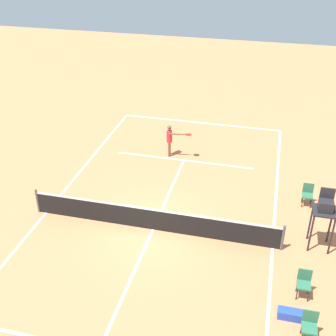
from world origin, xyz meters
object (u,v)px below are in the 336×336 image
Objects in this scene: player_serving at (170,138)px; umpire_chair at (325,210)px; tennis_ball at (174,185)px; courtside_chair_near at (310,325)px; courtside_chair_mid at (308,194)px; courtside_chair_far at (304,282)px; equipment_bag at (290,314)px.

player_serving is 8.82m from umpire_chair.
tennis_ball is 0.07× the size of courtside_chair_near.
courtside_chair_near is 1.00× the size of courtside_chair_mid.
player_serving reaches higher than courtside_chair_near.
player_serving is 3.03m from tennis_ball.
umpire_chair is at bearing -102.61° from courtside_chair_far.
player_serving reaches higher than courtside_chair_mid.
courtside_chair_near is 1.25× the size of equipment_bag.
courtside_chair_mid is at bearing 59.02° from player_serving.
courtside_chair_near is at bearing 94.27° from courtside_chair_far.
courtside_chair_mid is at bearing -90.93° from courtside_chair_near.
tennis_ball is at bearing -0.44° from courtside_chair_mid.
umpire_chair is at bearing -104.36° from equipment_bag.
umpire_chair is 2.89m from courtside_chair_mid.
player_serving reaches higher than tennis_ball.
umpire_chair is at bearing 43.78° from player_serving.
courtside_chair_near is 1.00× the size of courtside_chair_far.
equipment_bag is at bearing 75.64° from umpire_chair.
courtside_chair_far is 1.25× the size of equipment_bag.
courtside_chair_mid is 6.37m from equipment_bag.
equipment_bag is at bearing 84.65° from courtside_chair_mid.
tennis_ball is at bearing -24.09° from umpire_chair.
courtside_chair_far is at bearing 87.42° from courtside_chair_mid.
player_serving is at bearing -38.31° from umpire_chair.
player_serving is at bearing -56.52° from courtside_chair_near.
courtside_chair_far reaches higher than tennis_ball.
courtside_chair_far is (-6.31, 8.06, -0.44)m from player_serving.
umpire_chair is 2.54× the size of courtside_chair_far.
courtside_chair_far is at bearing 77.39° from umpire_chair.
courtside_chair_far is (0.12, -1.67, 0.00)m from courtside_chair_near.
courtside_chair_near is at bearing 128.19° from equipment_bag.
courtside_chair_far is 1.18m from equipment_bag.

